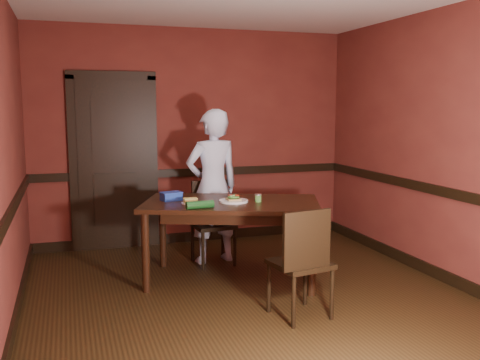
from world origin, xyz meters
TOP-DOWN VIEW (x-y plane):
  - floor at (0.00, 0.00)m, footprint 4.00×4.50m
  - wall_back at (0.00, 2.25)m, footprint 4.00×0.02m
  - wall_front at (0.00, -2.25)m, footprint 4.00×0.02m
  - wall_left at (-2.00, 0.00)m, footprint 0.02×4.50m
  - wall_right at (2.00, 0.00)m, footprint 0.02×4.50m
  - dado_back at (0.00, 2.23)m, footprint 4.00×0.03m
  - dado_left at (-1.99, 0.00)m, footprint 0.03×4.50m
  - dado_right at (1.99, 0.00)m, footprint 0.03×4.50m
  - baseboard_back at (0.00, 2.23)m, footprint 4.00×0.03m
  - baseboard_left at (-1.99, 0.00)m, footprint 0.03×4.50m
  - baseboard_right at (1.99, 0.00)m, footprint 0.03×4.50m
  - door at (-1.00, 2.22)m, footprint 1.05×0.07m
  - dining_table at (-0.01, 0.60)m, footprint 1.94×1.52m
  - chair_far at (-0.04, 1.19)m, footprint 0.46×0.46m
  - chair_near at (0.26, -0.47)m, footprint 0.51×0.51m
  - person at (-0.02, 1.28)m, footprint 0.68×0.51m
  - sandwich_plate at (0.00, 0.57)m, footprint 0.29×0.29m
  - sauce_jar at (0.23, 0.49)m, footprint 0.07×0.07m
  - cheese_saucer at (-0.42, 0.61)m, footprint 0.17×0.17m
  - food_tub at (-0.57, 0.84)m, footprint 0.23×0.19m
  - wrapped_veg at (-0.39, 0.34)m, footprint 0.26×0.09m

SIDE VIEW (x-z plane):
  - floor at x=0.00m, z-range -0.01..0.01m
  - baseboard_back at x=0.00m, z-range 0.00..0.12m
  - baseboard_left at x=-1.99m, z-range 0.00..0.12m
  - baseboard_right at x=1.99m, z-range 0.00..0.12m
  - dining_table at x=-0.01m, z-range 0.00..0.80m
  - chair_far at x=-0.04m, z-range 0.00..0.91m
  - chair_near at x=0.26m, z-range 0.00..0.93m
  - sandwich_plate at x=0.00m, z-range 0.79..0.86m
  - cheese_saucer at x=-0.42m, z-range 0.80..0.85m
  - wrapped_veg at x=-0.39m, z-range 0.80..0.87m
  - sauce_jar at x=0.23m, z-range 0.80..0.88m
  - food_tub at x=-0.57m, z-range 0.80..0.89m
  - person at x=-0.02m, z-range 0.00..1.71m
  - dado_back at x=0.00m, z-range 0.85..0.95m
  - dado_left at x=-1.99m, z-range 0.85..0.95m
  - dado_right at x=1.99m, z-range 0.85..0.95m
  - door at x=-1.00m, z-range -0.01..2.19m
  - wall_back at x=0.00m, z-range 0.00..2.70m
  - wall_front at x=0.00m, z-range 0.00..2.70m
  - wall_left at x=-2.00m, z-range 0.00..2.70m
  - wall_right at x=2.00m, z-range 0.00..2.70m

